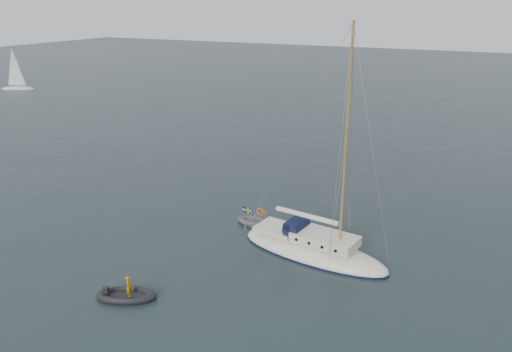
% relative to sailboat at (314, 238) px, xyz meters
% --- Properties ---
extents(ground, '(300.00, 300.00, 0.00)m').
position_rel_sailboat_xyz_m(ground, '(-1.83, -0.21, -1.14)').
color(ground, black).
rests_on(ground, ground).
extents(sailboat, '(10.60, 3.17, 15.10)m').
position_rel_sailboat_xyz_m(sailboat, '(0.00, 0.00, 0.00)').
color(sailboat, '#EFE7CF').
rests_on(sailboat, ground).
extents(dinghy, '(2.91, 1.31, 0.42)m').
position_rel_sailboat_xyz_m(dinghy, '(-5.33, 2.46, -0.96)').
color(dinghy, '#444549').
rests_on(dinghy, ground).
extents(rib, '(3.38, 1.54, 1.37)m').
position_rel_sailboat_xyz_m(rib, '(-7.47, -9.22, -0.93)').
color(rib, black).
rests_on(rib, ground).
extents(distant_yacht_a, '(6.24, 3.33, 8.27)m').
position_rel_sailboat_xyz_m(distant_yacht_a, '(-70.53, 35.78, 2.39)').
color(distant_yacht_a, silver).
rests_on(distant_yacht_a, ground).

